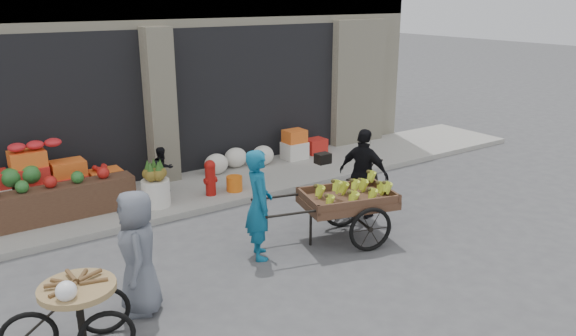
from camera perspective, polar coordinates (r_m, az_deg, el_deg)
ground at (r=8.21m, az=1.59°, el=-10.98°), size 80.00×80.00×0.00m
sidewalk at (r=11.47m, az=-10.62°, el=-2.54°), size 18.00×2.20×0.12m
building at (r=14.52m, az=-18.04°, el=14.40°), size 14.00×6.45×7.00m
fruit_display at (r=10.85m, az=-23.43°, el=-1.45°), size 3.10×1.12×1.24m
pineapple_bin at (r=10.66m, az=-13.26°, el=-2.48°), size 0.52×0.52×0.50m
fire_hydrant at (r=10.99m, az=-7.90°, el=-0.84°), size 0.22×0.22×0.71m
orange_bucket at (r=11.25m, az=-5.47°, el=-1.59°), size 0.32×0.32×0.30m
right_bay_goods at (r=13.06m, az=-1.34°, el=1.80°), size 3.35×0.60×0.70m
seated_person at (r=11.26m, az=-12.60°, el=-0.22°), size 0.51×0.43×0.93m
banana_cart at (r=9.11m, az=5.77°, el=-2.98°), size 2.63×1.57×1.03m
vendor_woman at (r=8.47m, az=-2.97°, el=-3.72°), size 0.61×0.73×1.71m
tricycle_cart at (r=6.81m, az=-20.49°, el=-13.13°), size 1.46×1.02×0.95m
vendor_grey at (r=7.29m, az=-14.99°, el=-8.30°), size 0.74×0.91×1.62m
bicycle at (r=10.63m, az=6.98°, el=-1.73°), size 1.82×1.16×0.90m
cyclist at (r=10.11m, az=7.70°, el=-0.59°), size 0.71×1.04×1.63m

